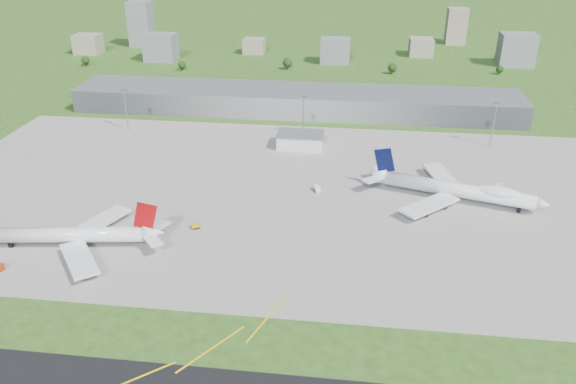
# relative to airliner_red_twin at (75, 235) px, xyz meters

# --- Properties ---
(ground) EXTENTS (1400.00, 1400.00, 0.00)m
(ground) POSITION_rel_airliner_red_twin_xyz_m (68.78, 170.20, -5.45)
(ground) COLOR #2D4C18
(ground) RESTS_ON ground
(apron) EXTENTS (360.00, 190.00, 0.08)m
(apron) POSITION_rel_airliner_red_twin_xyz_m (78.78, 60.20, -5.41)
(apron) COLOR gray
(apron) RESTS_ON ground
(terminal) EXTENTS (300.00, 42.00, 15.00)m
(terminal) POSITION_rel_airliner_red_twin_xyz_m (68.78, 185.20, 2.05)
(terminal) COLOR gray
(terminal) RESTS_ON ground
(ops_building) EXTENTS (26.00, 16.00, 8.00)m
(ops_building) POSITION_rel_airliner_red_twin_xyz_m (78.78, 120.20, -1.45)
(ops_building) COLOR silver
(ops_building) RESTS_ON ground
(mast_west) EXTENTS (3.50, 2.00, 25.90)m
(mast_west) POSITION_rel_airliner_red_twin_xyz_m (-31.22, 135.20, 12.26)
(mast_west) COLOR gray
(mast_west) RESTS_ON ground
(mast_center) EXTENTS (3.50, 2.00, 25.90)m
(mast_center) POSITION_rel_airliner_red_twin_xyz_m (78.78, 135.20, 12.26)
(mast_center) COLOR gray
(mast_center) RESTS_ON ground
(mast_east) EXTENTS (3.50, 2.00, 25.90)m
(mast_east) POSITION_rel_airliner_red_twin_xyz_m (188.78, 135.20, 12.26)
(mast_east) COLOR gray
(mast_east) RESTS_ON ground
(airliner_red_twin) EXTENTS (74.46, 57.58, 20.45)m
(airliner_red_twin) POSITION_rel_airliner_red_twin_xyz_m (0.00, 0.00, 0.00)
(airliner_red_twin) COLOR white
(airliner_red_twin) RESTS_ON ground
(airliner_blue_quad) EXTENTS (81.21, 62.39, 21.65)m
(airliner_blue_quad) POSITION_rel_airliner_red_twin_xyz_m (159.06, 60.48, 0.57)
(airliner_blue_quad) COLOR white
(airliner_blue_quad) RESTS_ON ground
(tug_yellow) EXTENTS (4.47, 3.89, 1.90)m
(tug_yellow) POSITION_rel_airliner_red_twin_xyz_m (43.79, 20.72, -4.46)
(tug_yellow) COLOR #C0A60B
(tug_yellow) RESTS_ON ground
(van_white_near) EXTENTS (4.10, 5.56, 2.59)m
(van_white_near) POSITION_rel_airliner_red_twin_xyz_m (92.76, 63.28, -4.14)
(van_white_near) COLOR white
(van_white_near) RESTS_ON ground
(van_white_far) EXTENTS (4.33, 2.31, 2.22)m
(van_white_far) POSITION_rel_airliner_red_twin_xyz_m (181.52, 77.81, -4.32)
(van_white_far) COLOR silver
(van_white_far) RESTS_ON ground
(bldg_far_w) EXTENTS (24.00, 20.00, 18.00)m
(bldg_far_w) POSITION_rel_airliner_red_twin_xyz_m (-151.22, 340.20, 3.55)
(bldg_far_w) COLOR gray
(bldg_far_w) RESTS_ON ground
(bldg_w) EXTENTS (28.00, 22.00, 24.00)m
(bldg_w) POSITION_rel_airliner_red_twin_xyz_m (-71.22, 320.20, 6.55)
(bldg_w) COLOR slate
(bldg_w) RESTS_ON ground
(bldg_cw) EXTENTS (20.00, 18.00, 14.00)m
(bldg_cw) POSITION_rel_airliner_red_twin_xyz_m (8.78, 360.20, 1.55)
(bldg_cw) COLOR gray
(bldg_cw) RESTS_ON ground
(bldg_c) EXTENTS (26.00, 20.00, 22.00)m
(bldg_c) POSITION_rel_airliner_red_twin_xyz_m (88.78, 330.20, 5.55)
(bldg_c) COLOR slate
(bldg_c) RESTS_ON ground
(bldg_ce) EXTENTS (22.00, 24.00, 16.00)m
(bldg_ce) POSITION_rel_airliner_red_twin_xyz_m (168.78, 370.20, 2.55)
(bldg_ce) COLOR gray
(bldg_ce) RESTS_ON ground
(bldg_e) EXTENTS (30.00, 22.00, 28.00)m
(bldg_e) POSITION_rel_airliner_red_twin_xyz_m (248.78, 340.20, 8.55)
(bldg_e) COLOR slate
(bldg_e) RESTS_ON ground
(bldg_tall_w) EXTENTS (22.00, 20.00, 44.00)m
(bldg_tall_w) POSITION_rel_airliner_red_twin_xyz_m (-111.22, 380.20, 16.55)
(bldg_tall_w) COLOR slate
(bldg_tall_w) RESTS_ON ground
(bldg_tall_e) EXTENTS (20.00, 18.00, 36.00)m
(bldg_tall_e) POSITION_rel_airliner_red_twin_xyz_m (208.78, 430.20, 12.55)
(bldg_tall_e) COLOR gray
(bldg_tall_e) RESTS_ON ground
(tree_far_w) EXTENTS (7.20, 7.20, 8.80)m
(tree_far_w) POSITION_rel_airliner_red_twin_xyz_m (-131.22, 290.20, -0.26)
(tree_far_w) COLOR #382314
(tree_far_w) RESTS_ON ground
(tree_w) EXTENTS (6.75, 6.75, 8.25)m
(tree_w) POSITION_rel_airliner_red_twin_xyz_m (-41.22, 285.20, -0.59)
(tree_w) COLOR #382314
(tree_w) RESTS_ON ground
(tree_c) EXTENTS (8.10, 8.10, 9.90)m
(tree_c) POSITION_rel_airliner_red_twin_xyz_m (48.78, 300.20, 0.39)
(tree_c) COLOR #382314
(tree_c) RESTS_ON ground
(tree_e) EXTENTS (7.65, 7.65, 9.35)m
(tree_e) POSITION_rel_airliner_red_twin_xyz_m (138.78, 295.20, 0.06)
(tree_e) COLOR #382314
(tree_e) RESTS_ON ground
(tree_far_e) EXTENTS (6.30, 6.30, 7.70)m
(tree_far_e) POSITION_rel_airliner_red_twin_xyz_m (228.78, 305.20, -0.91)
(tree_far_e) COLOR #382314
(tree_far_e) RESTS_ON ground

